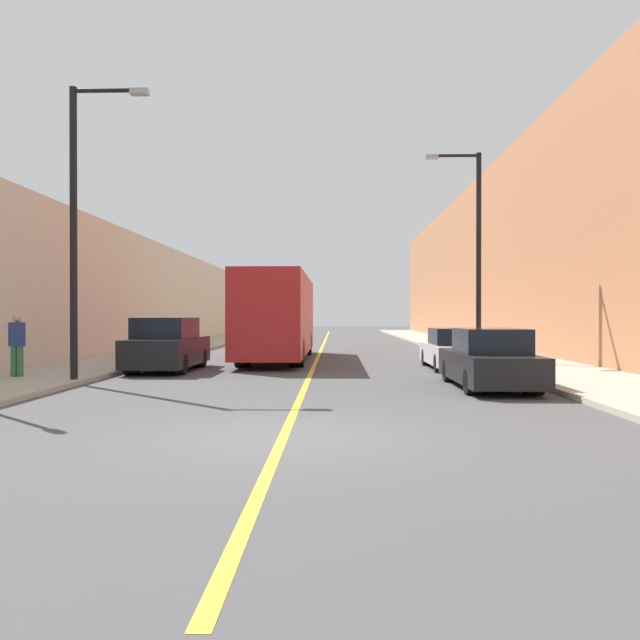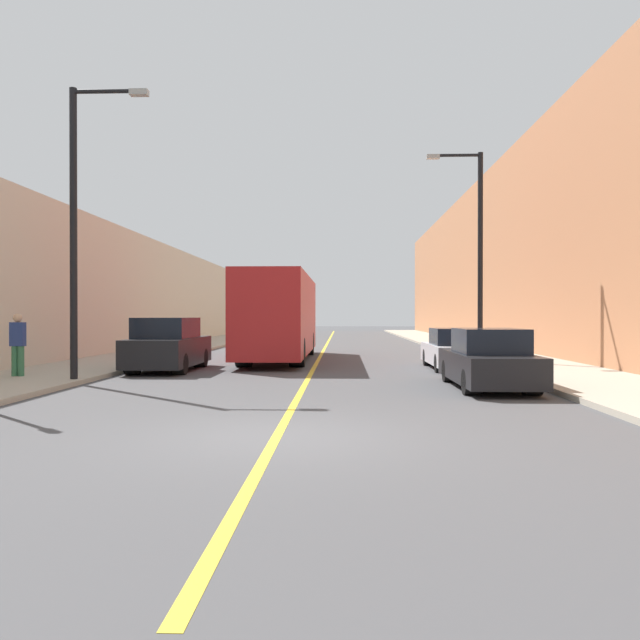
# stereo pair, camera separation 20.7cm
# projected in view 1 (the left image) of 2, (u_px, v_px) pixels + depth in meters

# --- Properties ---
(ground_plane) EXTENTS (200.00, 200.00, 0.00)m
(ground_plane) POSITION_uv_depth(u_px,v_px,m) (283.00, 437.00, 9.67)
(ground_plane) COLOR #474749
(sidewalk_left) EXTENTS (3.71, 72.00, 0.13)m
(sidewalk_left) POSITION_uv_depth(u_px,v_px,m) (199.00, 344.00, 39.86)
(sidewalk_left) COLOR #A89E8C
(sidewalk_left) RESTS_ON ground
(sidewalk_right) EXTENTS (3.71, 72.00, 0.13)m
(sidewalk_right) POSITION_uv_depth(u_px,v_px,m) (448.00, 344.00, 39.46)
(sidewalk_right) COLOR #A89E8C
(sidewalk_right) RESTS_ON ground
(building_row_left) EXTENTS (4.00, 72.00, 6.26)m
(building_row_left) POSITION_uv_depth(u_px,v_px,m) (140.00, 296.00, 39.94)
(building_row_left) COLOR beige
(building_row_left) RESTS_ON ground
(building_row_right) EXTENTS (4.00, 72.00, 10.66)m
(building_row_right) POSITION_uv_depth(u_px,v_px,m) (510.00, 261.00, 39.32)
(building_row_right) COLOR #B2724C
(building_row_right) RESTS_ON ground
(road_center_line) EXTENTS (0.16, 72.00, 0.01)m
(road_center_line) POSITION_uv_depth(u_px,v_px,m) (323.00, 345.00, 39.66)
(road_center_line) COLOR gold
(road_center_line) RESTS_ON ground
(bus) EXTENTS (2.50, 11.35, 3.52)m
(bus) POSITION_uv_depth(u_px,v_px,m) (279.00, 316.00, 26.25)
(bus) COLOR #AD1E1E
(bus) RESTS_ON ground
(parked_suv_left) EXTENTS (1.93, 4.75, 1.81)m
(parked_suv_left) POSITION_uv_depth(u_px,v_px,m) (167.00, 346.00, 21.18)
(parked_suv_left) COLOR black
(parked_suv_left) RESTS_ON ground
(car_right_near) EXTENTS (1.81, 4.71, 1.55)m
(car_right_near) POSITION_uv_depth(u_px,v_px,m) (489.00, 361.00, 16.13)
(car_right_near) COLOR black
(car_right_near) RESTS_ON ground
(car_right_mid) EXTENTS (1.77, 4.70, 1.44)m
(car_right_mid) POSITION_uv_depth(u_px,v_px,m) (454.00, 350.00, 21.93)
(car_right_mid) COLOR silver
(car_right_mid) RESTS_ON ground
(street_lamp_left) EXTENTS (2.18, 0.24, 8.00)m
(street_lamp_left) POSITION_uv_depth(u_px,v_px,m) (79.00, 216.00, 17.05)
(street_lamp_left) COLOR black
(street_lamp_left) RESTS_ON sidewalk_left
(street_lamp_right) EXTENTS (2.18, 0.24, 8.08)m
(street_lamp_right) POSITION_uv_depth(u_px,v_px,m) (475.00, 244.00, 24.24)
(street_lamp_right) COLOR black
(street_lamp_right) RESTS_ON sidewalk_right
(pedestrian) EXTENTS (0.40, 0.25, 1.81)m
(pedestrian) POSITION_uv_depth(u_px,v_px,m) (17.00, 344.00, 17.88)
(pedestrian) COLOR #336B47
(pedestrian) RESTS_ON sidewalk_left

